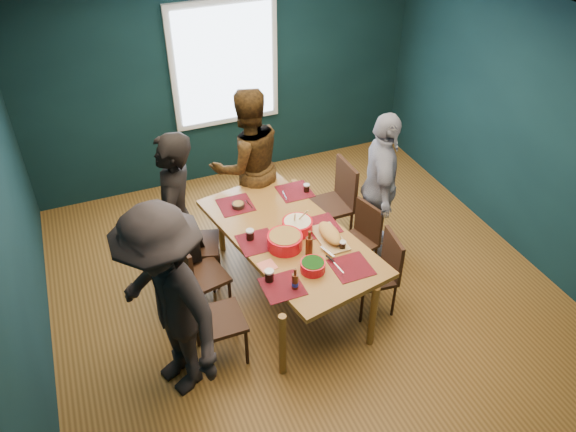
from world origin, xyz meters
The scene contains 26 objects.
room centered at (0.00, 0.27, 1.37)m, with size 5.01×5.01×2.71m.
dining_table centered at (-0.16, 0.02, 0.69)m, with size 1.38×2.17×0.76m.
chair_left_far centered at (-1.03, 0.59, 0.56)m, with size 0.54×0.54×0.95m.
chair_left_mid centered at (-1.10, 0.08, 0.54)m, with size 0.49×0.49×0.92m.
chair_left_near centered at (-1.13, -0.52, 0.55)m, with size 0.43×0.43×0.94m.
chair_right_far centered at (0.67, 0.64, 0.58)m, with size 0.45×0.45×0.99m.
chair_right_mid centered at (0.67, 0.05, 0.48)m, with size 0.46×0.46×0.82m.
chair_right_near centered at (0.60, -0.50, 0.50)m, with size 0.43×0.43×0.86m.
person_far_left centered at (-1.14, 0.45, 0.91)m, with size 0.67×0.44×1.82m, color black.
person_back centered at (-0.18, 1.18, 0.89)m, with size 0.87×0.67×1.78m, color black.
person_right centered at (1.01, 0.30, 0.84)m, with size 0.99×0.41×1.68m, color white.
person_near_left centered at (-1.47, -0.64, 0.93)m, with size 1.20×0.69×1.86m, color black.
bowl_salad centered at (-0.27, -0.15, 0.84)m, with size 0.33×0.33×0.14m.
bowl_dumpling centered at (-0.06, 0.03, 0.83)m, with size 0.30×0.30×0.28m.
bowl_herbs centered at (-0.16, -0.54, 0.82)m, with size 0.23×0.23×0.10m.
cutting_board centered at (0.17, -0.20, 0.82)m, with size 0.27×0.57×0.13m.
small_bowl centered at (-0.47, 0.62, 0.79)m, with size 0.13×0.13×0.05m.
beer_bottle_a centered at (-0.39, -0.70, 0.84)m, with size 0.06×0.06×0.22m.
beer_bottle_b centered at (-0.10, -0.33, 0.87)m, with size 0.07×0.07×0.26m.
cola_glass_a centered at (-0.56, -0.52, 0.83)m, with size 0.08×0.08×0.12m.
cola_glass_b centered at (0.22, -0.38, 0.81)m, with size 0.06×0.06×0.09m.
cola_glass_c centered at (0.29, 0.62, 0.81)m, with size 0.07×0.07×0.09m.
cola_glass_d centered at (-0.53, 0.08, 0.82)m, with size 0.08×0.08×0.11m.
napkin_a centered at (0.17, 0.03, 0.77)m, with size 0.16×0.16×0.00m, color #E97662.
napkin_b centered at (-0.51, -0.34, 0.77)m, with size 0.15×0.15×0.00m, color #E97662.
napkin_c centered at (0.19, -0.67, 0.77)m, with size 0.15×0.15×0.00m, color #E97662.
Camera 1 is at (-1.77, -3.90, 4.13)m, focal length 35.00 mm.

